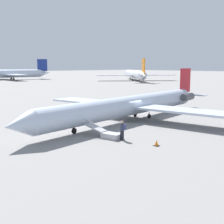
# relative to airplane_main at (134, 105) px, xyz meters

# --- Properties ---
(ground_plane) EXTENTS (600.00, 600.00, 0.00)m
(ground_plane) POSITION_rel_airplane_main_xyz_m (0.92, 0.14, -1.83)
(ground_plane) COLOR gray
(airplane_main) EXTENTS (34.03, 26.53, 6.13)m
(airplane_main) POSITION_rel_airplane_main_xyz_m (0.00, 0.00, 0.00)
(airplane_main) COLOR silver
(airplane_main) RESTS_ON ground
(airplane_far_left) EXTENTS (31.22, 38.21, 9.16)m
(airplane_far_left) POSITION_rel_airplane_main_xyz_m (-72.39, -67.64, 0.90)
(airplane_far_left) COLOR silver
(airplane_far_left) RESTS_ON ground
(airplane_taxiing_distant) EXTENTS (42.57, 32.39, 9.54)m
(airplane_taxiing_distant) POSITION_rel_airplane_main_xyz_m (-33.94, -111.32, 1.02)
(airplane_taxiing_distant) COLOR silver
(airplane_taxiing_distant) RESTS_ON ground
(boarding_stairs) EXTENTS (1.64, 4.12, 1.58)m
(boarding_stairs) POSITION_rel_airplane_main_xyz_m (8.78, 5.14, -1.47)
(boarding_stairs) COLOR #B2B2B7
(boarding_stairs) RESTS_ON ground
(passenger) EXTENTS (0.37, 0.56, 1.74)m
(passenger) POSITION_rel_airplane_main_xyz_m (8.42, 6.61, -0.82)
(passenger) COLOR #23232D
(passenger) RESTS_ON ground
(traffic_cone_near_stairs) EXTENTS (0.46, 0.46, 0.50)m
(traffic_cone_near_stairs) POSITION_rel_airplane_main_xyz_m (7.74, 9.96, -1.60)
(traffic_cone_near_stairs) COLOR black
(traffic_cone_near_stairs) RESTS_ON ground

